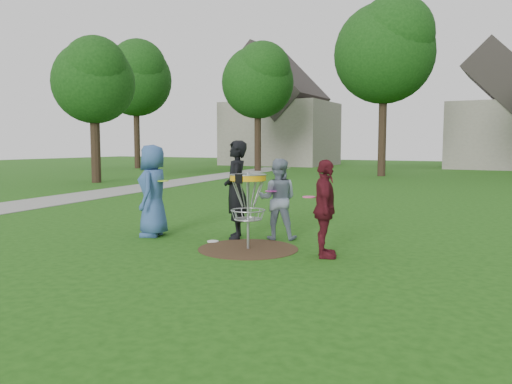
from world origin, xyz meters
The scene contains 11 objects.
ground centered at (0.00, 0.00, 0.00)m, with size 100.00×100.00×0.00m, color #19470F.
dirt_patch centered at (0.00, 0.00, 0.00)m, with size 1.80×1.80×0.01m, color #47331E.
concrete_path centered at (-10.00, 8.00, 0.01)m, with size 2.20×40.00×0.02m, color #9E9E99.
player_blue centered at (-2.32, 0.21, 0.93)m, with size 0.91×0.59×1.86m, color #315187.
player_black centered at (-0.71, 0.79, 0.97)m, with size 0.71×0.47×1.94m, color black.
player_grey centered at (0.06, 1.10, 0.80)m, with size 0.77×0.60×1.59m, color gray.
player_maroon centered at (1.44, 0.01, 0.81)m, with size 0.95×0.40×1.62m, color #53131C.
disc_on_grass centered at (-0.91, 0.25, 0.01)m, with size 0.22×0.22×0.02m, color silver.
disc_golf_basket centered at (0.00, 0.00, 1.02)m, with size 0.66×0.67×1.38m.
held_discs centered at (-0.34, 0.40, 1.08)m, with size 3.42×1.03×0.23m.
tree_row centered at (0.44, 20.67, 6.21)m, with size 51.20×17.42×9.90m.
Camera 1 is at (4.27, -7.69, 1.87)m, focal length 35.00 mm.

